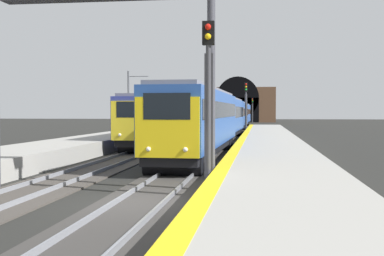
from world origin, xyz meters
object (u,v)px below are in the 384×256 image
railway_signal_mid (246,104)px  overhead_signal_gantry (100,31)px  railway_signal_far (252,109)px  catenary_mast_near (129,103)px  train_main_approaching (230,115)px  railway_signal_near (208,96)px  train_adjacent_platform (181,117)px

railway_signal_mid → overhead_signal_gantry: bearing=-5.8°
railway_signal_mid → railway_signal_far: size_ratio=1.11×
railway_signal_far → catenary_mast_near: bearing=-15.0°
catenary_mast_near → train_main_approaching: bearing=-71.4°
train_main_approaching → railway_signal_near: 41.80m
railway_signal_near → railway_signal_mid: 41.28m
railway_signal_far → railway_signal_near: bearing=0.0°
railway_signal_mid → catenary_mast_near: 13.13m
railway_signal_far → overhead_signal_gantry: 84.43m
railway_signal_far → catenary_mast_near: (-47.61, 12.74, 0.43)m
train_adjacent_platform → overhead_signal_gantry: overhead_signal_gantry is taller
train_adjacent_platform → railway_signal_far: 52.48m
train_main_approaching → railway_signal_near: (-41.75, -1.87, 0.97)m
train_main_approaching → overhead_signal_gantry: 40.54m
overhead_signal_gantry → catenary_mast_near: (36.69, 8.71, -1.92)m
railway_signal_mid → overhead_signal_gantry: (-39.88, 4.03, 2.04)m
train_main_approaching → railway_signal_far: (43.96, -1.87, 0.98)m
railway_signal_near → catenary_mast_near: catenary_mast_near is taller
railway_signal_near → railway_signal_mid: bearing=-180.0°
train_main_approaching → railway_signal_far: railway_signal_far is taller
railway_signal_near → railway_signal_far: 85.70m
railway_signal_mid → catenary_mast_near: catenary_mast_near is taller
train_main_approaching → train_adjacent_platform: bearing=-26.5°
overhead_signal_gantry → train_adjacent_platform: bearing=3.8°
train_adjacent_platform → railway_signal_near: bearing=10.9°
train_adjacent_platform → train_main_approaching: bearing=152.6°
railway_signal_mid → catenary_mast_near: bearing=-75.9°
railway_signal_near → railway_signal_far: bearing=-180.0°
railway_signal_near → train_main_approaching: bearing=-177.4°
train_adjacent_platform → railway_signal_near: (-33.60, -6.18, 1.04)m
railway_signal_near → railway_signal_mid: railway_signal_mid is taller
railway_signal_near → overhead_signal_gantry: bearing=-109.2°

